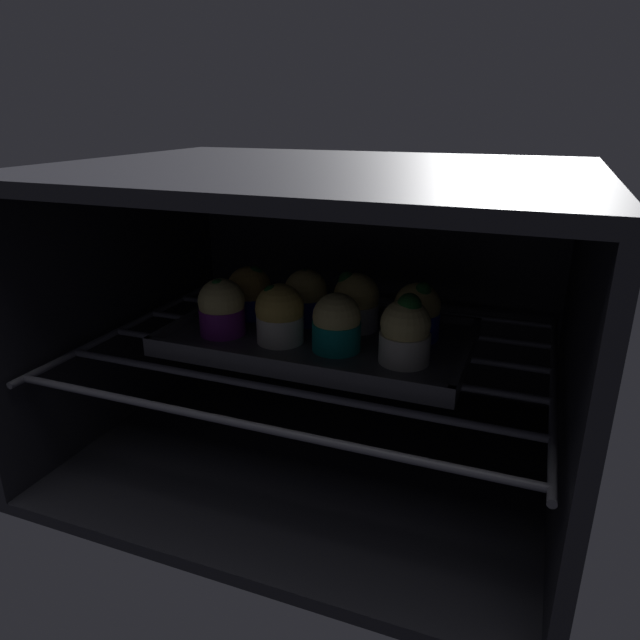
{
  "coord_description": "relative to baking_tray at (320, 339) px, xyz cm",
  "views": [
    {
      "loc": [
        23.69,
        -38.23,
        41.22
      ],
      "look_at": [
        0.0,
        22.82,
        17.19
      ],
      "focal_mm": 32.28,
      "sensor_mm": 36.0,
      "label": 1
    }
  ],
  "objects": [
    {
      "name": "oven_cavity",
      "position": [
        0.0,
        3.43,
        2.3
      ],
      "size": [
        59.0,
        47.0,
        37.0
      ],
      "color": "black",
      "rests_on": "ground"
    },
    {
      "name": "oven_rack",
      "position": [
        0.0,
        -0.82,
        -1.1
      ],
      "size": [
        54.8,
        42.0,
        0.8
      ],
      "color": "#51515B",
      "rests_on": "oven_cavity"
    },
    {
      "name": "baking_tray",
      "position": [
        0.0,
        0.0,
        0.0
      ],
      "size": [
        36.06,
        21.39,
        2.2
      ],
      "color": "#4C4C51",
      "rests_on": "oven_rack"
    },
    {
      "name": "muffin_row0_col3",
      "position": [
        11.41,
        -3.97,
        4.03
      ],
      "size": [
        5.61,
        5.61,
        7.92
      ],
      "color": "silver",
      "rests_on": "baking_tray"
    },
    {
      "name": "muffin_row0_col1",
      "position": [
        -3.71,
        -3.55,
        3.9
      ],
      "size": [
        5.78,
        5.78,
        7.12
      ],
      "color": "silver",
      "rests_on": "baking_tray"
    },
    {
      "name": "muffin_row1_col0",
      "position": [
        -11.29,
        3.29,
        3.66
      ],
      "size": [
        5.93,
        5.93,
        6.88
      ],
      "color": "#1928B7",
      "rests_on": "baking_tray"
    },
    {
      "name": "muffin_row1_col2",
      "position": [
        3.29,
        3.91,
        3.94
      ],
      "size": [
        5.72,
        5.72,
        7.3
      ],
      "color": "silver",
      "rests_on": "baking_tray"
    },
    {
      "name": "muffin_row1_col3",
      "position": [
        11.07,
        3.5,
        3.72
      ],
      "size": [
        5.61,
        5.61,
        7.25
      ],
      "color": "#1928B7",
      "rests_on": "baking_tray"
    },
    {
      "name": "muffin_row0_col2",
      "position": [
        3.35,
        -3.42,
        3.6
      ],
      "size": [
        5.61,
        5.61,
        6.76
      ],
      "color": "#0C8C84",
      "rests_on": "baking_tray"
    },
    {
      "name": "muffin_row0_col0",
      "position": [
        -11.4,
        -3.73,
        3.81
      ],
      "size": [
        5.67,
        5.67,
        7.07
      ],
      "color": "#7A238C",
      "rests_on": "baking_tray"
    },
    {
      "name": "muffin_row1_col1",
      "position": [
        -3.54,
        4.04,
        3.74
      ],
      "size": [
        5.61,
        5.61,
        6.94
      ],
      "color": "#1928B7",
      "rests_on": "baking_tray"
    }
  ]
}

